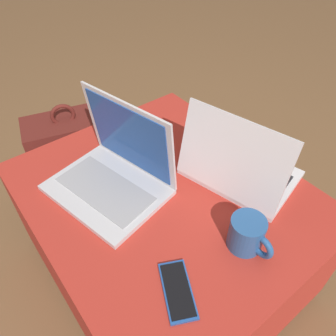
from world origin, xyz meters
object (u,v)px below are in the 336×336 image
object	(u,v)px
coffee_mug	(248,234)
backpack	(74,159)
cell_phone	(177,290)
laptop_near	(114,172)
laptop_far	(238,167)

from	to	relation	value
coffee_mug	backpack	bearing A→B (deg)	-172.92
cell_phone	laptop_near	bearing A→B (deg)	106.01
cell_phone	coffee_mug	distance (m)	0.22
laptop_far	backpack	world-z (taller)	laptop_far
backpack	coffee_mug	world-z (taller)	coffee_mug
cell_phone	coffee_mug	bearing A→B (deg)	23.39
laptop_near	laptop_far	bearing A→B (deg)	42.65
laptop_near	backpack	bearing A→B (deg)	162.66
laptop_far	cell_phone	xyz separation A→B (m)	(0.17, -0.38, -0.05)
laptop_near	coffee_mug	size ratio (longest dim) A/B	2.98
coffee_mug	cell_phone	bearing A→B (deg)	-92.77
backpack	laptop_far	bearing A→B (deg)	126.43
coffee_mug	laptop_far	bearing A→B (deg)	139.15
laptop_far	backpack	distance (m)	0.81
laptop_far	backpack	size ratio (longest dim) A/B	0.76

